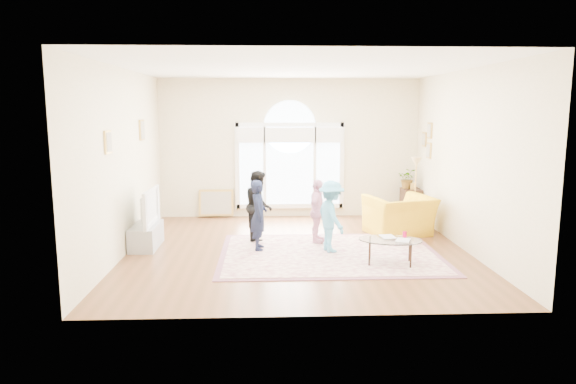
{
  "coord_description": "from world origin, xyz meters",
  "views": [
    {
      "loc": [
        -0.54,
        -8.92,
        2.5
      ],
      "look_at": [
        -0.15,
        0.3,
        1.01
      ],
      "focal_mm": 32.0,
      "sensor_mm": 36.0,
      "label": 1
    }
  ],
  "objects_px": {
    "television": "(145,207)",
    "armchair": "(399,216)",
    "coffee_table": "(390,241)",
    "area_rug": "(329,254)",
    "tv_console": "(146,236)"
  },
  "relations": [
    {
      "from": "coffee_table",
      "to": "armchair",
      "type": "height_order",
      "value": "armchair"
    },
    {
      "from": "area_rug",
      "to": "television",
      "type": "relative_size",
      "value": 3.14
    },
    {
      "from": "area_rug",
      "to": "tv_console",
      "type": "bearing_deg",
      "value": 169.86
    },
    {
      "from": "tv_console",
      "to": "coffee_table",
      "type": "xyz_separation_m",
      "value": [
        4.2,
        -1.23,
        0.19
      ]
    },
    {
      "from": "television",
      "to": "armchair",
      "type": "height_order",
      "value": "television"
    },
    {
      "from": "area_rug",
      "to": "television",
      "type": "distance_m",
      "value": 3.43
    },
    {
      "from": "area_rug",
      "to": "tv_console",
      "type": "xyz_separation_m",
      "value": [
        -3.3,
        0.59,
        0.2
      ]
    },
    {
      "from": "television",
      "to": "armchair",
      "type": "xyz_separation_m",
      "value": [
        4.87,
        0.77,
        -0.36
      ]
    },
    {
      "from": "tv_console",
      "to": "coffee_table",
      "type": "height_order",
      "value": "coffee_table"
    },
    {
      "from": "area_rug",
      "to": "armchair",
      "type": "bearing_deg",
      "value": 40.8
    },
    {
      "from": "coffee_table",
      "to": "armchair",
      "type": "xyz_separation_m",
      "value": [
        0.67,
        1.99,
        -0.01
      ]
    },
    {
      "from": "tv_console",
      "to": "armchair",
      "type": "xyz_separation_m",
      "value": [
        4.87,
        0.77,
        0.18
      ]
    },
    {
      "from": "tv_console",
      "to": "coffee_table",
      "type": "bearing_deg",
      "value": -16.27
    },
    {
      "from": "area_rug",
      "to": "armchair",
      "type": "distance_m",
      "value": 2.11
    },
    {
      "from": "armchair",
      "to": "television",
      "type": "bearing_deg",
      "value": -7.02
    }
  ]
}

